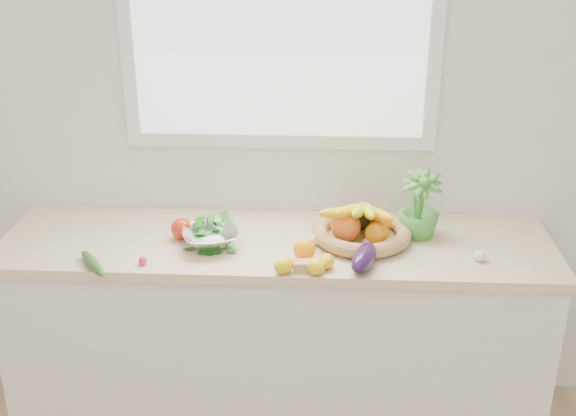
# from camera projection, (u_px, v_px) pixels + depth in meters

# --- Properties ---
(back_wall) EXTENTS (4.50, 0.02, 2.70)m
(back_wall) POSITION_uv_depth(u_px,v_px,m) (280.00, 112.00, 3.02)
(back_wall) COLOR white
(back_wall) RESTS_ON ground
(counter_cabinet) EXTENTS (2.20, 0.58, 0.86)m
(counter_cabinet) POSITION_uv_depth(u_px,v_px,m) (277.00, 337.00, 3.11)
(counter_cabinet) COLOR silver
(counter_cabinet) RESTS_ON ground
(countertop) EXTENTS (2.24, 0.62, 0.04)m
(countertop) POSITION_uv_depth(u_px,v_px,m) (276.00, 244.00, 2.93)
(countertop) COLOR beige
(countertop) RESTS_ON counter_cabinet
(window_frame) EXTENTS (1.30, 0.03, 1.10)m
(window_frame) POSITION_uv_depth(u_px,v_px,m) (280.00, 15.00, 2.85)
(window_frame) COLOR white
(window_frame) RESTS_ON back_wall
(window_pane) EXTENTS (1.18, 0.01, 0.98)m
(window_pane) POSITION_uv_depth(u_px,v_px,m) (279.00, 15.00, 2.83)
(window_pane) COLOR white
(window_pane) RESTS_ON window_frame
(orange_loose) EXTENTS (0.09, 0.09, 0.09)m
(orange_loose) POSITION_uv_depth(u_px,v_px,m) (304.00, 250.00, 2.75)
(orange_loose) COLOR orange
(orange_loose) RESTS_ON countertop
(lemon_a) EXTENTS (0.06, 0.07, 0.06)m
(lemon_a) POSITION_uv_depth(u_px,v_px,m) (327.00, 261.00, 2.69)
(lemon_a) COLOR #F3AD0D
(lemon_a) RESTS_ON countertop
(lemon_b) EXTENTS (0.10, 0.10, 0.06)m
(lemon_b) POSITION_uv_depth(u_px,v_px,m) (284.00, 266.00, 2.66)
(lemon_b) COLOR yellow
(lemon_b) RESTS_ON countertop
(lemon_c) EXTENTS (0.09, 0.10, 0.06)m
(lemon_c) POSITION_uv_depth(u_px,v_px,m) (316.00, 267.00, 2.65)
(lemon_c) COLOR yellow
(lemon_c) RESTS_ON countertop
(apple) EXTENTS (0.09, 0.09, 0.09)m
(apple) POSITION_uv_depth(u_px,v_px,m) (182.00, 229.00, 2.92)
(apple) COLOR red
(apple) RESTS_ON countertop
(ginger) EXTENTS (0.12, 0.06, 0.04)m
(ginger) POSITION_uv_depth(u_px,v_px,m) (309.00, 266.00, 2.68)
(ginger) COLOR tan
(ginger) RESTS_ON countertop
(garlic_a) EXTENTS (0.06, 0.06, 0.04)m
(garlic_a) POSITION_uv_depth(u_px,v_px,m) (369.00, 242.00, 2.86)
(garlic_a) COLOR white
(garlic_a) RESTS_ON countertop
(garlic_b) EXTENTS (0.07, 0.07, 0.04)m
(garlic_b) POSITION_uv_depth(u_px,v_px,m) (316.00, 239.00, 2.88)
(garlic_b) COLOR beige
(garlic_b) RESTS_ON countertop
(garlic_c) EXTENTS (0.06, 0.06, 0.04)m
(garlic_c) POSITION_uv_depth(u_px,v_px,m) (480.00, 256.00, 2.75)
(garlic_c) COLOR silver
(garlic_c) RESTS_ON countertop
(eggplant) EXTENTS (0.14, 0.23, 0.09)m
(eggplant) POSITION_uv_depth(u_px,v_px,m) (364.00, 258.00, 2.69)
(eggplant) COLOR #260F37
(eggplant) RESTS_ON countertop
(cucumber) EXTENTS (0.17, 0.21, 0.04)m
(cucumber) POSITION_uv_depth(u_px,v_px,m) (92.00, 263.00, 2.70)
(cucumber) COLOR #1F4F17
(cucumber) RESTS_ON countertop
(radish) EXTENTS (0.04, 0.04, 0.03)m
(radish) POSITION_uv_depth(u_px,v_px,m) (143.00, 261.00, 2.72)
(radish) COLOR #DE1B57
(radish) RESTS_ON countertop
(potted_herb) EXTENTS (0.18, 0.18, 0.30)m
(potted_herb) POSITION_uv_depth(u_px,v_px,m) (419.00, 206.00, 2.91)
(potted_herb) COLOR #479135
(potted_herb) RESTS_ON countertop
(fruit_basket) EXTENTS (0.49, 0.49, 0.19)m
(fruit_basket) POSITION_uv_depth(u_px,v_px,m) (361.00, 228.00, 2.90)
(fruit_basket) COLOR tan
(fruit_basket) RESTS_ON countertop
(colander_with_spinach) EXTENTS (0.27, 0.27, 0.12)m
(colander_with_spinach) POSITION_uv_depth(u_px,v_px,m) (210.00, 233.00, 2.84)
(colander_with_spinach) COLOR silver
(colander_with_spinach) RESTS_ON countertop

